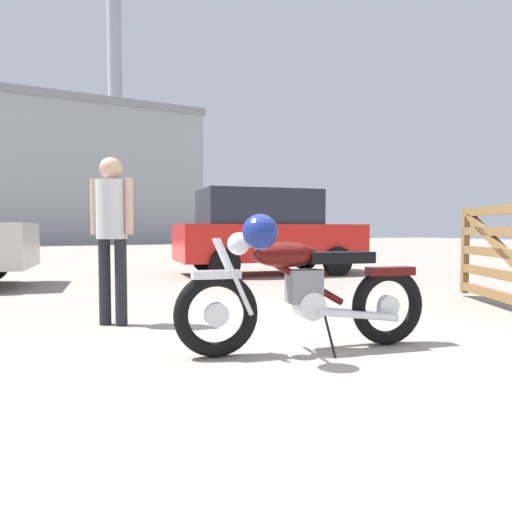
% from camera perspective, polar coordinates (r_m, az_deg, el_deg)
% --- Properties ---
extents(ground_plane, '(80.00, 80.00, 0.00)m').
position_cam_1_polar(ground_plane, '(3.86, 6.98, -11.16)').
color(ground_plane, gray).
extents(vintage_motorcycle, '(2.07, 0.73, 1.07)m').
position_cam_1_polar(vintage_motorcycle, '(3.76, 5.37, -3.91)').
color(vintage_motorcycle, black).
rests_on(vintage_motorcycle, ground_plane).
extents(bystander, '(0.37, 0.32, 1.66)m').
position_cam_1_polar(bystander, '(4.96, -16.69, 3.78)').
color(bystander, black).
rests_on(bystander, ground_plane).
extents(white_estate_far, '(4.07, 2.19, 1.78)m').
position_cam_1_polar(white_estate_far, '(10.26, 1.12, 2.95)').
color(white_estate_far, black).
rests_on(white_estate_far, ground_plane).
extents(pale_sedan_back, '(4.24, 1.99, 1.67)m').
position_cam_1_polar(pale_sedan_back, '(18.52, -2.64, 2.79)').
color(pale_sedan_back, black).
rests_on(pale_sedan_back, ground_plane).
extents(industrial_building, '(20.89, 12.82, 20.85)m').
position_cam_1_polar(industrial_building, '(39.29, -23.38, 8.73)').
color(industrial_building, '#9EA0A8').
rests_on(industrial_building, ground_plane).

